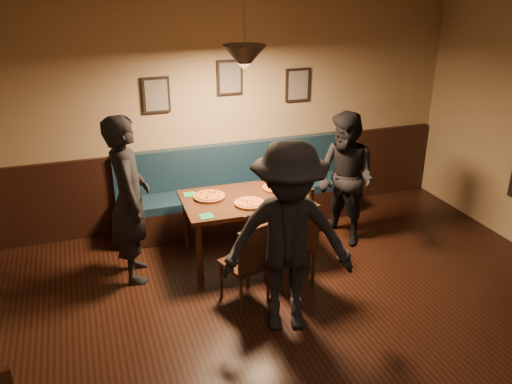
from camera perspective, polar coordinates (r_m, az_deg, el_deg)
ceiling at (r=3.23m, az=15.34°, el=17.72°), size 7.00×7.00×0.00m
wall_back at (r=6.64m, az=-2.88°, el=8.56°), size 6.00×0.00×6.00m
wainscot at (r=6.89m, az=-2.66°, el=1.23°), size 5.88×0.06×1.00m
booth_bench at (r=6.65m, az=-2.00°, el=0.42°), size 3.00×0.60×1.00m
picture_left at (r=6.36m, az=-10.79°, el=10.31°), size 0.32×0.04×0.42m
picture_center at (r=6.51m, az=-2.88°, el=12.33°), size 0.32×0.04×0.42m
picture_right at (r=6.84m, az=4.54°, el=11.53°), size 0.32×0.04×0.42m
pendant_lamp at (r=5.35m, az=-1.27°, el=14.36°), size 0.44×0.44×0.25m
dining_table at (r=5.93m, az=-1.11°, el=-3.92°), size 1.40×0.93×0.74m
chair_near_left at (r=5.14m, az=-1.27°, el=-7.58°), size 0.49×0.49×0.88m
chair_near_right at (r=5.40m, az=3.71°, el=-5.73°), size 0.51×0.51×0.93m
diner_left at (r=5.51m, az=-13.61°, el=-0.81°), size 0.47×0.68×1.78m
diner_right at (r=6.22m, az=9.68°, el=1.35°), size 0.84×0.94×1.59m
diner_front at (r=4.59m, az=3.53°, el=-5.15°), size 1.28×0.93×1.79m
pizza_a at (r=5.78m, az=-5.10°, el=-0.46°), size 0.38×0.38×0.04m
pizza_b at (r=5.60m, az=-0.71°, el=-1.20°), size 0.40×0.40×0.04m
pizza_c at (r=6.01m, az=2.20°, el=0.50°), size 0.35×0.35×0.04m
soda_glass at (r=5.70m, az=6.02°, el=-0.29°), size 0.09×0.09×0.14m
tabasco_bottle at (r=5.83m, az=3.48°, el=0.21°), size 0.04×0.04×0.12m
napkin_a at (r=5.90m, az=-7.20°, el=-0.26°), size 0.14×0.14×0.01m
napkin_b at (r=5.36m, az=-5.43°, el=-2.64°), size 0.14×0.14×0.01m
cutlery_set at (r=5.41m, az=0.26°, el=-2.32°), size 0.20×0.07×0.00m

